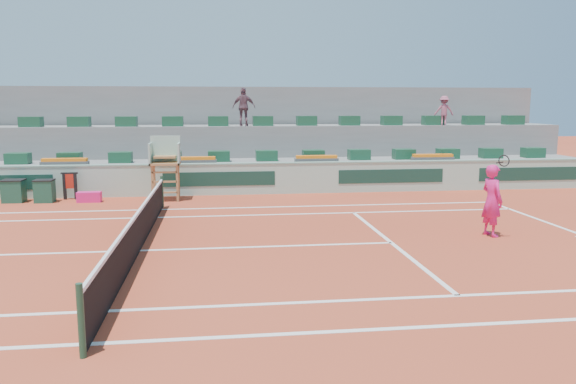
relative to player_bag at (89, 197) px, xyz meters
name	(u,v)px	position (x,y,z in m)	size (l,w,h in m)	color
ground	(140,251)	(2.78, -7.36, -0.19)	(90.00, 90.00, 0.00)	#A63820
seating_tier_lower	(173,174)	(2.78, 3.34, 0.41)	(36.00, 4.00, 1.20)	gray
seating_tier_upper	(175,154)	(2.78, 4.94, 1.11)	(36.00, 2.40, 2.60)	gray
stadium_back_wall	(177,133)	(2.78, 6.54, 2.01)	(36.00, 0.40, 4.40)	gray
player_bag	(89,197)	(0.00, 0.00, 0.00)	(0.85, 0.38, 0.38)	#ED1F7C
spectator_mid	(244,107)	(5.92, 4.05, 3.26)	(1.00, 0.42, 1.70)	#694651
spectator_right	(444,111)	(15.19, 4.06, 3.09)	(0.87, 0.50, 1.35)	#A15066
court_lines	(140,251)	(2.78, -7.36, -0.18)	(23.89, 11.09, 0.01)	white
tennis_net	(139,230)	(2.78, -7.36, 0.34)	(0.10, 11.97, 1.10)	black
advertising_hoarding	(169,180)	(2.80, 1.14, 0.44)	(36.00, 0.34, 1.26)	#9EC7B2
umpire_chair	(165,159)	(2.78, 0.14, 1.35)	(1.10, 0.90, 2.40)	olive
seat_row_lower	(170,157)	(2.78, 2.44, 1.23)	(32.90, 0.60, 0.44)	#18492E
seat_row_upper	(173,121)	(2.78, 4.34, 2.63)	(32.90, 0.60, 0.44)	#18492E
flower_planters	(130,161)	(1.28, 1.64, 1.14)	(26.80, 0.36, 0.28)	#525252
drink_cooler_a	(45,191)	(-1.61, 0.17, 0.23)	(0.69, 0.59, 0.84)	#184834
drink_cooler_b	(14,191)	(-2.74, 0.32, 0.23)	(0.76, 0.66, 0.84)	#184834
towel_rack	(70,184)	(-0.84, 0.70, 0.41)	(0.62, 0.10, 1.03)	black
tennis_player	(492,200)	(12.12, -6.91, 0.80)	(0.62, 0.96, 2.28)	#ED1F7C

